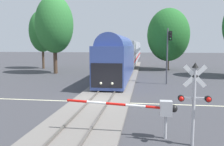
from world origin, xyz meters
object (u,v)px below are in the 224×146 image
Objects in this scene: commuter_train at (129,52)px; crossing_signal_mast at (194,96)px; traffic_signal_far_side at (169,47)px; oak_behind_train at (54,25)px; pine_left_background at (42,31)px; crossing_gate_near at (154,109)px; elm_centre_background at (168,35)px.

crossing_signal_mast is (5.39, -39.39, -0.51)m from commuter_train.
oak_behind_train is (-15.87, 7.78, 3.20)m from traffic_signal_far_side.
pine_left_background reaches higher than traffic_signal_far_side.
crossing_gate_near is (3.77, -38.71, -1.32)m from commuter_train.
crossing_signal_mast is (1.62, -0.68, 0.81)m from crossing_gate_near.
commuter_train is 38.91m from crossing_gate_near.
traffic_signal_far_side is at bearing -94.84° from elm_centre_background.
pine_left_background is (-4.84, 6.61, -0.58)m from oak_behind_train.
crossing_gate_near is 0.51× the size of pine_left_background.
commuter_train reaches higher than crossing_signal_mast.
pine_left_background is (-14.93, -8.64, 3.95)m from commuter_train.
commuter_train is 5.46× the size of oak_behind_train.
commuter_train is at bearing 95.56° from crossing_gate_near.
crossing_signal_mast is 0.35× the size of elm_centre_background.
oak_behind_train is at bearing 122.69° from crossing_signal_mast.
traffic_signal_far_side reaches higher than crossing_gate_near.
oak_behind_train is (-15.49, 24.13, 5.04)m from crossing_signal_mast.
crossing_signal_mast is at bearing -22.86° from crossing_gate_near.
oak_behind_train reaches higher than pine_left_background.
oak_behind_train is at bearing -156.31° from elm_centre_background.
traffic_signal_far_side is at bearing -26.10° from oak_behind_train.
elm_centre_background is 1.00× the size of pine_left_background.
crossing_signal_mast is 16.46m from traffic_signal_far_side.
crossing_gate_near is 0.51× the size of elm_centre_background.
crossing_gate_near is 1.94m from crossing_signal_mast.
traffic_signal_far_side is at bearing -34.79° from pine_left_background.
crossing_gate_near is 1.45× the size of crossing_signal_mast.
elm_centre_background is 0.90× the size of oak_behind_train.
traffic_signal_far_side reaches higher than commuter_train.
crossing_gate_near is 0.87× the size of traffic_signal_far_side.
elm_centre_background reaches higher than commuter_train.
pine_left_background is (-20.71, 14.39, 2.62)m from traffic_signal_far_side.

